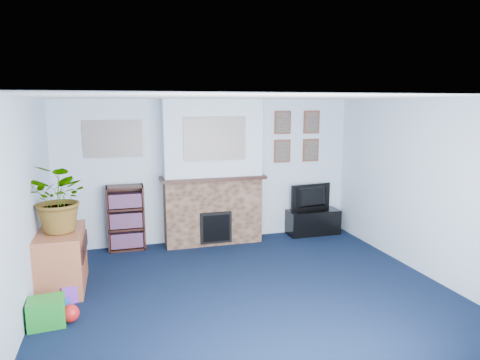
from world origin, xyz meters
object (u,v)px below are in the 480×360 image
object	(u,v)px
television	(313,197)
sideboard	(62,262)
tv_stand	(313,222)
bookshelf	(126,219)

from	to	relation	value
television	sideboard	xyz separation A→B (m)	(-4.08, -1.25, -0.32)
television	sideboard	world-z (taller)	television
sideboard	tv_stand	bearing A→B (deg)	16.76
television	sideboard	size ratio (longest dim) A/B	0.82
tv_stand	sideboard	xyz separation A→B (m)	(-4.08, -1.23, 0.12)
tv_stand	bookshelf	distance (m)	3.27
tv_stand	bookshelf	bearing A→B (deg)	178.65
tv_stand	sideboard	bearing A→B (deg)	-163.24
tv_stand	sideboard	distance (m)	4.26
tv_stand	television	world-z (taller)	television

